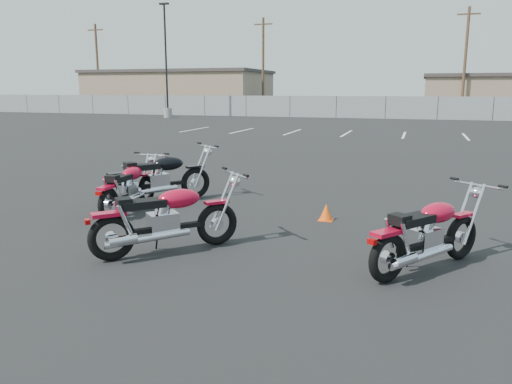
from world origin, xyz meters
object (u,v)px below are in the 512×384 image
(motorcycle_third_red, at_px, (166,218))
(motorcycle_front_red, at_px, (129,187))
(motorcycle_rear_red, at_px, (428,234))
(motorcycle_second_black, at_px, (160,178))

(motorcycle_third_red, bearing_deg, motorcycle_front_red, 133.09)
(motorcycle_front_red, bearing_deg, motorcycle_rear_red, -16.55)
(motorcycle_second_black, distance_m, motorcycle_rear_red, 5.86)
(motorcycle_third_red, height_order, motorcycle_rear_red, motorcycle_third_red)
(motorcycle_second_black, bearing_deg, motorcycle_third_red, -59.53)
(motorcycle_front_red, distance_m, motorcycle_second_black, 0.86)
(motorcycle_rear_red, bearing_deg, motorcycle_third_red, -173.45)
(motorcycle_third_red, xyz_separation_m, motorcycle_rear_red, (3.61, 0.41, -0.02))
(motorcycle_front_red, relative_size, motorcycle_rear_red, 1.06)
(motorcycle_front_red, bearing_deg, motorcycle_second_black, 74.45)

